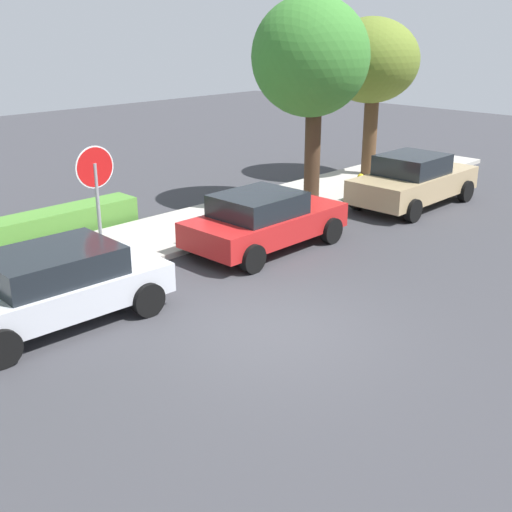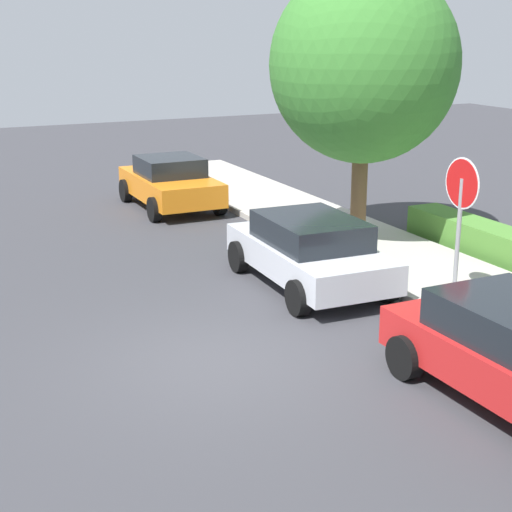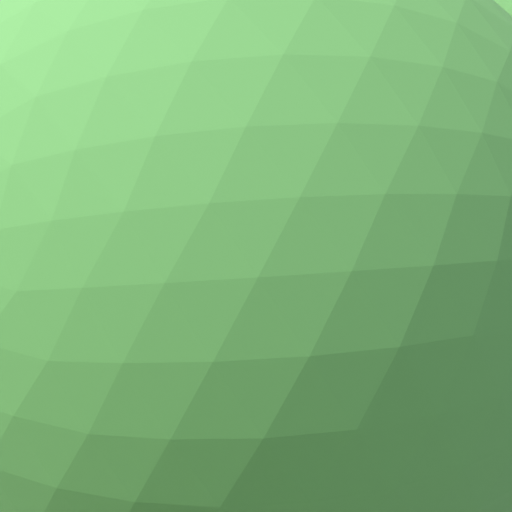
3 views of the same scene
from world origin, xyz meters
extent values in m
plane|color=#38383D|center=(0.00, 0.00, 0.00)|extent=(60.00, 60.00, 0.00)
cube|color=#B2ADA3|center=(0.00, 5.40, 0.07)|extent=(32.00, 2.72, 0.14)
cylinder|color=gray|center=(-0.41, 4.70, 1.16)|extent=(0.08, 0.08, 2.32)
cylinder|color=white|center=(-0.41, 4.70, 2.23)|extent=(0.89, 0.04, 0.89)
cylinder|color=red|center=(-0.41, 4.70, 2.23)|extent=(0.84, 0.04, 0.84)
cube|color=silver|center=(-2.53, 2.92, 0.58)|extent=(4.06, 1.94, 0.56)
cube|color=black|center=(-2.48, 2.91, 1.11)|extent=(2.24, 1.66, 0.50)
cylinder|color=black|center=(-3.92, 2.06, 0.32)|extent=(0.65, 0.24, 0.64)
cylinder|color=black|center=(-1.19, 1.97, 0.32)|extent=(0.65, 0.24, 0.64)
cylinder|color=black|center=(-1.13, 3.77, 0.32)|extent=(0.65, 0.24, 0.64)
cube|color=red|center=(3.04, 3.04, 0.59)|extent=(4.05, 1.83, 0.58)
cube|color=black|center=(2.77, 3.04, 1.13)|extent=(1.93, 1.60, 0.51)
cylinder|color=black|center=(4.40, 3.95, 0.32)|extent=(0.64, 0.23, 0.64)
cylinder|color=black|center=(4.42, 2.16, 0.32)|extent=(0.64, 0.23, 0.64)
cylinder|color=black|center=(1.66, 3.92, 0.32)|extent=(0.64, 0.23, 0.64)
cylinder|color=black|center=(1.68, 2.13, 0.32)|extent=(0.64, 0.23, 0.64)
cube|color=tan|center=(8.84, 2.62, 0.64)|extent=(4.38, 1.83, 0.66)
cube|color=black|center=(8.66, 2.62, 1.25)|extent=(1.85, 1.60, 0.56)
cylinder|color=black|center=(10.32, 3.53, 0.32)|extent=(0.64, 0.22, 0.64)
cylinder|color=black|center=(10.33, 1.72, 0.32)|extent=(0.64, 0.22, 0.64)
cylinder|color=black|center=(7.35, 3.51, 0.32)|extent=(0.64, 0.22, 0.64)
cylinder|color=black|center=(7.36, 1.71, 0.32)|extent=(0.64, 0.22, 0.64)
cylinder|color=#422D1E|center=(6.70, 4.72, 1.52)|extent=(0.45, 0.45, 3.05)
ellipsoid|color=#387A2D|center=(6.51, 4.73, 4.21)|extent=(3.22, 3.22, 3.22)
cylinder|color=#513823|center=(10.87, 5.66, 1.33)|extent=(0.48, 0.48, 2.67)
ellipsoid|color=olive|center=(10.81, 5.76, 3.91)|extent=(3.18, 3.18, 2.74)
cylinder|color=gold|center=(8.60, 4.34, 0.28)|extent=(0.22, 0.22, 0.55)
sphere|color=gold|center=(8.60, 4.34, 0.61)|extent=(0.21, 0.21, 0.21)
cylinder|color=gold|center=(8.75, 4.34, 0.33)|extent=(0.08, 0.09, 0.09)
cube|color=#4C8433|center=(-1.40, 7.39, 0.34)|extent=(7.10, 0.84, 0.68)
camera|label=1|loc=(-7.42, -6.96, 5.06)|focal=45.00mm
camera|label=2|loc=(10.02, -4.16, 4.85)|focal=55.00mm
camera|label=3|loc=(9.45, 6.35, 5.77)|focal=55.00mm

